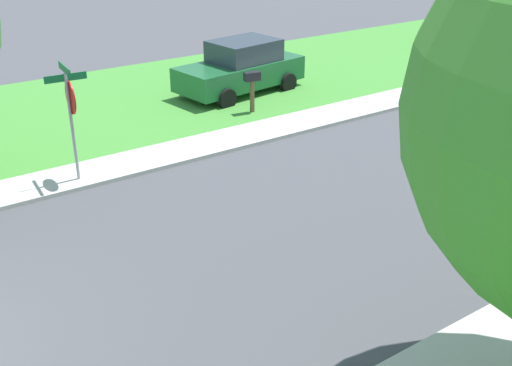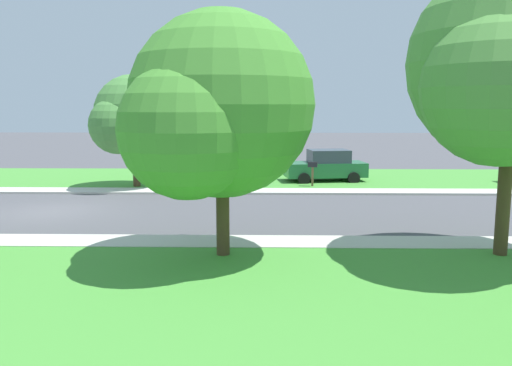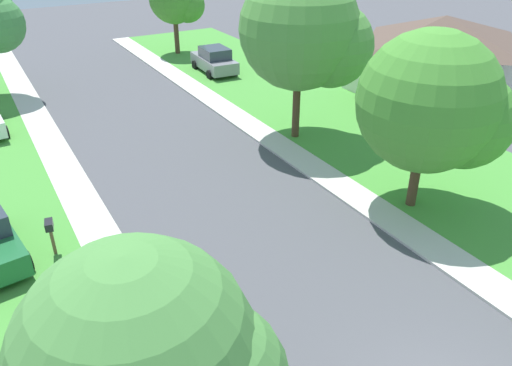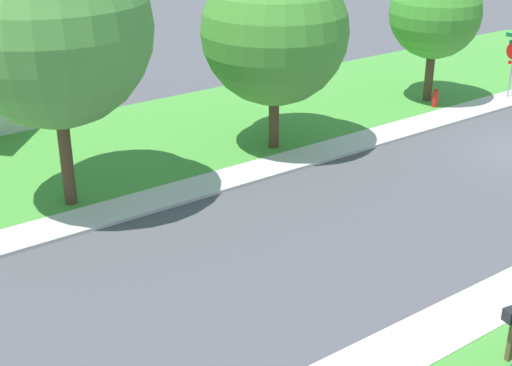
{
  "view_description": "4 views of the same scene",
  "coord_description": "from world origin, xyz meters",
  "px_view_note": "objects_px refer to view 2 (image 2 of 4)",
  "views": [
    {
      "loc": [
        8.7,
        0.7,
        6.19
      ],
      "look_at": [
        0.34,
        6.44,
        1.4
      ],
      "focal_mm": 43.81,
      "sensor_mm": 36.0,
      "label": 1
    },
    {
      "loc": [
        19.83,
        8.45,
        4.11
      ],
      "look_at": [
        1.67,
        8.09,
        1.4
      ],
      "focal_mm": 36.53,
      "sensor_mm": 36.0,
      "label": 2
    },
    {
      "loc": [
        -7.17,
        -3.91,
        9.91
      ],
      "look_at": [
        0.61,
        9.54,
        1.4
      ],
      "focal_mm": 35.26,
      "sensor_mm": 36.0,
      "label": 3
    },
    {
      "loc": [
        -12.77,
        21.84,
        9.16
      ],
      "look_at": [
        1.45,
        11.42,
        1.4
      ],
      "focal_mm": 50.93,
      "sensor_mm": 36.0,
      "label": 4
    }
  ],
  "objects_px": {
    "stop_sign_far_corner": "(188,153)",
    "car_green_across_road": "(326,166)",
    "tree_sidewalk_near": "(511,69)",
    "mailbox": "(313,168)",
    "tree_corner_large": "(214,111)",
    "tree_across_right": "(130,117)"
  },
  "relations": [
    {
      "from": "car_green_across_road",
      "to": "mailbox",
      "type": "distance_m",
      "value": 2.16
    },
    {
      "from": "tree_sidewalk_near",
      "to": "car_green_across_road",
      "type": "bearing_deg",
      "value": -168.28
    },
    {
      "from": "tree_across_right",
      "to": "car_green_across_road",
      "type": "bearing_deg",
      "value": 103.68
    },
    {
      "from": "tree_sidewalk_near",
      "to": "stop_sign_far_corner",
      "type": "bearing_deg",
      "value": -137.23
    },
    {
      "from": "car_green_across_road",
      "to": "tree_sidewalk_near",
      "type": "bearing_deg",
      "value": 11.72
    },
    {
      "from": "stop_sign_far_corner",
      "to": "tree_across_right",
      "type": "xyz_separation_m",
      "value": [
        -1.29,
        -3.0,
        1.64
      ]
    },
    {
      "from": "tree_corner_large",
      "to": "stop_sign_far_corner",
      "type": "bearing_deg",
      "value": -167.88
    },
    {
      "from": "car_green_across_road",
      "to": "mailbox",
      "type": "xyz_separation_m",
      "value": [
        1.96,
        -0.89,
        0.14
      ]
    },
    {
      "from": "mailbox",
      "to": "car_green_across_road",
      "type": "bearing_deg",
      "value": 155.72
    },
    {
      "from": "stop_sign_far_corner",
      "to": "car_green_across_road",
      "type": "relative_size",
      "value": 0.61
    },
    {
      "from": "stop_sign_far_corner",
      "to": "car_green_across_road",
      "type": "distance_m",
      "value": 7.89
    },
    {
      "from": "stop_sign_far_corner",
      "to": "tree_across_right",
      "type": "bearing_deg",
      "value": -113.26
    },
    {
      "from": "car_green_across_road",
      "to": "tree_across_right",
      "type": "distance_m",
      "value": 10.52
    },
    {
      "from": "tree_sidewalk_near",
      "to": "tree_corner_large",
      "type": "distance_m",
      "value": 7.63
    },
    {
      "from": "tree_across_right",
      "to": "tree_sidewalk_near",
      "type": "bearing_deg",
      "value": 47.1
    },
    {
      "from": "car_green_across_road",
      "to": "stop_sign_far_corner",
      "type": "bearing_deg",
      "value": -61.8
    },
    {
      "from": "stop_sign_far_corner",
      "to": "tree_sidewalk_near",
      "type": "distance_m",
      "value": 14.88
    },
    {
      "from": "tree_across_right",
      "to": "tree_corner_large",
      "type": "bearing_deg",
      "value": 23.74
    },
    {
      "from": "tree_corner_large",
      "to": "tree_across_right",
      "type": "relative_size",
      "value": 1.17
    },
    {
      "from": "tree_sidewalk_near",
      "to": "tree_across_right",
      "type": "xyz_separation_m",
      "value": [
        -11.97,
        -12.88,
        -1.49
      ]
    },
    {
      "from": "stop_sign_far_corner",
      "to": "mailbox",
      "type": "height_order",
      "value": "stop_sign_far_corner"
    },
    {
      "from": "tree_corner_large",
      "to": "mailbox",
      "type": "relative_size",
      "value": 5.03
    }
  ]
}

